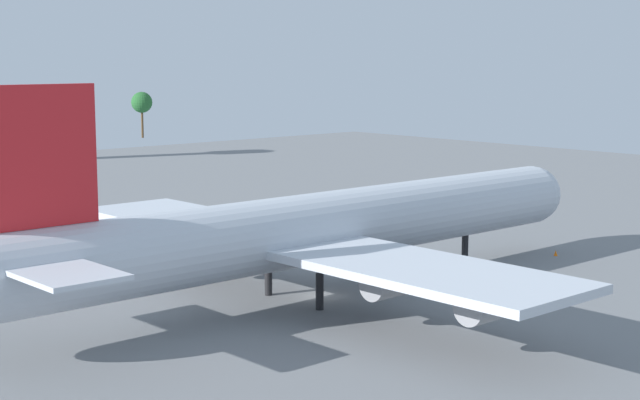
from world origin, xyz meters
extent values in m
plane|color=slate|center=(0.00, 0.00, 0.00)|extent=(281.60, 281.60, 0.00)
cylinder|color=silver|center=(0.00, 0.00, 6.41)|extent=(64.53, 6.41, 6.41)
sphere|color=silver|center=(32.27, 0.00, 6.41)|extent=(6.28, 6.28, 6.28)
cube|color=red|center=(-27.10, 0.00, 14.75)|extent=(9.03, 0.50, 10.26)
cube|color=silver|center=(-28.39, -5.11, 7.37)|extent=(5.81, 9.62, 0.36)
cube|color=silver|center=(-3.23, -15.28, 5.45)|extent=(10.97, 26.70, 0.70)
cube|color=silver|center=(-3.23, 15.28, 5.45)|extent=(10.97, 26.70, 0.70)
cylinder|color=gray|center=(-2.23, -11.27, 3.75)|extent=(5.13, 2.69, 2.69)
cylinder|color=gray|center=(-2.23, -21.15, 3.75)|extent=(5.13, 2.69, 2.69)
cylinder|color=gray|center=(-2.23, 11.27, 3.75)|extent=(5.13, 2.69, 2.69)
cylinder|color=gray|center=(-2.23, 21.15, 3.75)|extent=(5.13, 2.69, 2.69)
cylinder|color=black|center=(20.65, 0.00, 1.60)|extent=(0.70, 0.70, 3.21)
cylinder|color=black|center=(-3.23, -3.53, 1.60)|extent=(0.70, 0.70, 3.21)
cylinder|color=black|center=(-3.23, 3.53, 1.60)|extent=(0.70, 0.70, 3.21)
cone|color=orange|center=(31.68, -3.80, 0.31)|extent=(0.43, 0.43, 0.61)
cylinder|color=#51381E|center=(65.17, 163.32, 3.29)|extent=(0.76, 0.76, 6.58)
sphere|color=#336820|center=(65.17, 163.32, 7.88)|extent=(4.32, 4.32, 4.32)
cylinder|color=#51381E|center=(82.78, 163.32, 3.93)|extent=(0.60, 0.60, 7.87)
sphere|color=#26602C|center=(82.78, 163.32, 9.56)|extent=(5.66, 5.66, 5.66)
camera|label=1|loc=(-58.74, -65.06, 21.84)|focal=54.98mm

